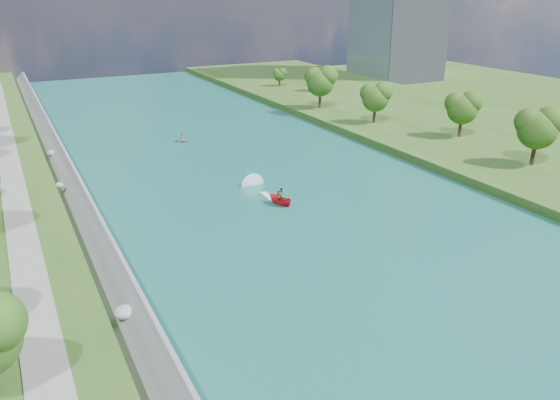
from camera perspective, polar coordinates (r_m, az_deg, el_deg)
ground at (r=63.33m, az=6.46°, el=-4.70°), size 260.00×260.00×0.00m
river_water at (r=79.27m, az=-1.51°, el=0.97°), size 55.00×240.00×0.10m
berm_east at (r=109.04m, az=22.69°, el=5.41°), size 44.00×240.00×1.50m
riprap_bank at (r=71.10m, az=-20.22°, el=-1.37°), size 4.18×236.00×4.24m
riverside_path at (r=71.14m, az=-25.79°, el=-0.69°), size 3.00×200.00×0.10m
trees_east at (r=98.55m, az=18.66°, el=7.90°), size 17.47×134.70×11.42m
motorboat at (r=75.43m, az=-0.65°, el=0.43°), size 3.60×18.73×2.19m
raft at (r=106.16m, az=-10.17°, el=6.18°), size 3.34×3.27×1.61m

